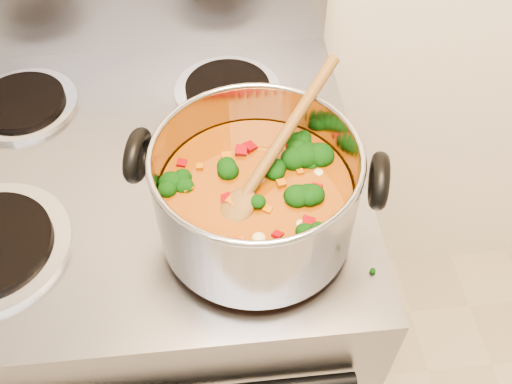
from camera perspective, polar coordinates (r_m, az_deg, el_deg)
electric_range at (r=1.28m, az=-9.53°, el=-10.78°), size 0.74×0.67×1.08m
stockpot at (r=0.74m, az=0.00°, el=-0.34°), size 0.33×0.26×0.16m
wooden_spoon at (r=0.72m, az=0.62°, el=2.27°), size 0.19×0.22×0.12m
cooktop_crumbs at (r=0.87m, az=-12.11°, el=0.67°), size 0.03×0.12×0.01m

